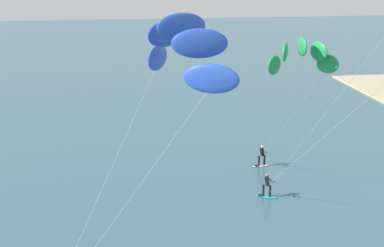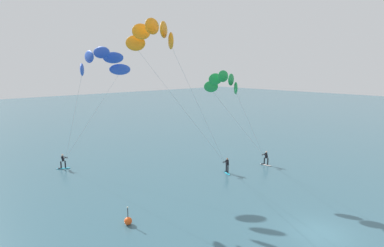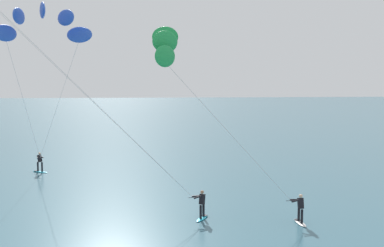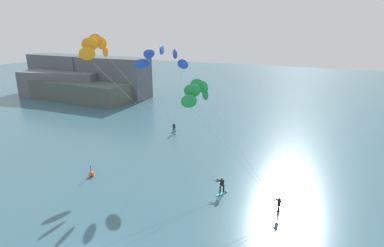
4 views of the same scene
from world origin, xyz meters
TOP-DOWN VIEW (x-y plane):
  - ground_plane at (0.00, 0.00)m, footprint 240.00×240.00m
  - kitesurfer_nearshore at (-6.12, 9.80)m, footprint 12.74×5.73m
  - kitesurfer_mid_water at (2.81, 11.32)m, footprint 8.46×4.38m
  - kitesurfer_far_out at (-5.82, 19.52)m, footprint 6.21×8.62m
  - marker_buoy at (-9.03, 9.81)m, footprint 0.56×0.56m

SIDE VIEW (x-z plane):
  - ground_plane at x=0.00m, z-range 0.00..0.00m
  - marker_buoy at x=-9.03m, z-range -0.39..0.99m
  - kitesurfer_mid_water at x=2.81m, z-range 3.87..14.70m
  - kitesurfer_far_out at x=-5.82m, z-range 4.77..17.80m
  - kitesurfer_nearshore at x=-6.12m, z-range 5.46..19.85m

